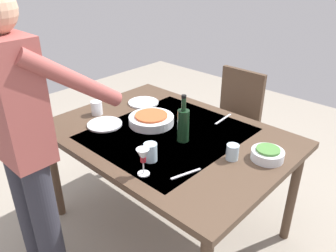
{
  "coord_description": "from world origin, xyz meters",
  "views": [
    {
      "loc": [
        -1.28,
        1.37,
        1.78
      ],
      "look_at": [
        0.0,
        0.0,
        0.81
      ],
      "focal_mm": 35.9,
      "sensor_mm": 36.0,
      "label": 1
    }
  ],
  "objects_px": {
    "wine_bottle": "(183,124)",
    "dinner_plate_near": "(143,102)",
    "wine_glass_left": "(143,157)",
    "water_cup_near_left": "(97,108)",
    "water_cup_far_left": "(232,152)",
    "water_cup_near_right": "(150,152)",
    "serving_bowl_pasta": "(151,119)",
    "dinner_plate_far": "(105,124)",
    "chair_near": "(234,116)",
    "side_bowl_salad": "(267,154)",
    "person_server": "(24,139)",
    "dining_table": "(168,143)"
  },
  "relations": [
    {
      "from": "person_server",
      "to": "side_bowl_salad",
      "type": "height_order",
      "value": "person_server"
    },
    {
      "from": "chair_near",
      "to": "water_cup_far_left",
      "type": "relative_size",
      "value": 10.28
    },
    {
      "from": "wine_glass_left",
      "to": "dinner_plate_far",
      "type": "relative_size",
      "value": 0.66
    },
    {
      "from": "dinner_plate_far",
      "to": "dinner_plate_near",
      "type": "bearing_deg",
      "value": -79.36
    },
    {
      "from": "water_cup_far_left",
      "to": "dinner_plate_far",
      "type": "bearing_deg",
      "value": 15.11
    },
    {
      "from": "wine_glass_left",
      "to": "water_cup_near_right",
      "type": "distance_m",
      "value": 0.15
    },
    {
      "from": "wine_bottle",
      "to": "dinner_plate_near",
      "type": "bearing_deg",
      "value": -20.93
    },
    {
      "from": "wine_glass_left",
      "to": "serving_bowl_pasta",
      "type": "xyz_separation_m",
      "value": [
        0.38,
        -0.43,
        -0.07
      ]
    },
    {
      "from": "person_server",
      "to": "water_cup_near_left",
      "type": "bearing_deg",
      "value": -63.17
    },
    {
      "from": "serving_bowl_pasta",
      "to": "side_bowl_salad",
      "type": "bearing_deg",
      "value": -170.23
    },
    {
      "from": "water_cup_near_left",
      "to": "side_bowl_salad",
      "type": "xyz_separation_m",
      "value": [
        -1.17,
        -0.29,
        -0.02
      ]
    },
    {
      "from": "wine_bottle",
      "to": "dinner_plate_far",
      "type": "distance_m",
      "value": 0.56
    },
    {
      "from": "serving_bowl_pasta",
      "to": "side_bowl_salad",
      "type": "distance_m",
      "value": 0.79
    },
    {
      "from": "chair_near",
      "to": "side_bowl_salad",
      "type": "bearing_deg",
      "value": 132.15
    },
    {
      "from": "water_cup_near_right",
      "to": "side_bowl_salad",
      "type": "xyz_separation_m",
      "value": [
        -0.46,
        -0.45,
        -0.02
      ]
    },
    {
      "from": "water_cup_near_right",
      "to": "water_cup_far_left",
      "type": "xyz_separation_m",
      "value": [
        -0.32,
        -0.32,
        -0.01
      ]
    },
    {
      "from": "water_cup_near_left",
      "to": "water_cup_near_right",
      "type": "bearing_deg",
      "value": 167.36
    },
    {
      "from": "wine_bottle",
      "to": "water_cup_far_left",
      "type": "relative_size",
      "value": 3.34
    },
    {
      "from": "person_server",
      "to": "wine_bottle",
      "type": "xyz_separation_m",
      "value": [
        -0.35,
        -0.8,
        -0.09
      ]
    },
    {
      "from": "dinner_plate_near",
      "to": "dinner_plate_far",
      "type": "xyz_separation_m",
      "value": [
        -0.08,
        0.43,
        0.0
      ]
    },
    {
      "from": "person_server",
      "to": "chair_near",
      "type": "bearing_deg",
      "value": -94.34
    },
    {
      "from": "serving_bowl_pasta",
      "to": "chair_near",
      "type": "bearing_deg",
      "value": -94.98
    },
    {
      "from": "side_bowl_salad",
      "to": "serving_bowl_pasta",
      "type": "bearing_deg",
      "value": 9.77
    },
    {
      "from": "chair_near",
      "to": "dinner_plate_far",
      "type": "xyz_separation_m",
      "value": [
        0.29,
        1.13,
        0.24
      ]
    },
    {
      "from": "water_cup_far_left",
      "to": "dinner_plate_near",
      "type": "distance_m",
      "value": 0.95
    },
    {
      "from": "wine_glass_left",
      "to": "serving_bowl_pasta",
      "type": "bearing_deg",
      "value": -48.32
    },
    {
      "from": "water_cup_near_left",
      "to": "water_cup_far_left",
      "type": "xyz_separation_m",
      "value": [
        -1.02,
        -0.16,
        -0.0
      ]
    },
    {
      "from": "chair_near",
      "to": "wine_glass_left",
      "type": "distance_m",
      "value": 1.41
    },
    {
      "from": "serving_bowl_pasta",
      "to": "side_bowl_salad",
      "type": "xyz_separation_m",
      "value": [
        -0.78,
        -0.13,
        0.0
      ]
    },
    {
      "from": "water_cup_far_left",
      "to": "dinner_plate_near",
      "type": "xyz_separation_m",
      "value": [
        0.93,
        -0.2,
        -0.04
      ]
    },
    {
      "from": "serving_bowl_pasta",
      "to": "water_cup_far_left",
      "type": "bearing_deg",
      "value": -179.68
    },
    {
      "from": "chair_near",
      "to": "wine_glass_left",
      "type": "xyz_separation_m",
      "value": [
        -0.3,
        1.34,
        0.34
      ]
    },
    {
      "from": "person_server",
      "to": "wine_bottle",
      "type": "distance_m",
      "value": 0.88
    },
    {
      "from": "dinner_plate_near",
      "to": "dinner_plate_far",
      "type": "relative_size",
      "value": 1.0
    },
    {
      "from": "chair_near",
      "to": "water_cup_near_left",
      "type": "bearing_deg",
      "value": 66.17
    },
    {
      "from": "wine_glass_left",
      "to": "water_cup_near_left",
      "type": "xyz_separation_m",
      "value": [
        0.77,
        -0.28,
        -0.06
      ]
    },
    {
      "from": "chair_near",
      "to": "serving_bowl_pasta",
      "type": "height_order",
      "value": "chair_near"
    },
    {
      "from": "wine_glass_left",
      "to": "water_cup_near_left",
      "type": "relative_size",
      "value": 1.55
    },
    {
      "from": "chair_near",
      "to": "wine_bottle",
      "type": "height_order",
      "value": "wine_bottle"
    },
    {
      "from": "water_cup_near_right",
      "to": "water_cup_far_left",
      "type": "bearing_deg",
      "value": -135.25
    },
    {
      "from": "chair_near",
      "to": "dinner_plate_near",
      "type": "xyz_separation_m",
      "value": [
        0.37,
        0.7,
        0.24
      ]
    },
    {
      "from": "dinner_plate_near",
      "to": "wine_glass_left",
      "type": "bearing_deg",
      "value": 136.94
    },
    {
      "from": "water_cup_far_left",
      "to": "dinner_plate_near",
      "type": "bearing_deg",
      "value": -12.07
    },
    {
      "from": "wine_glass_left",
      "to": "water_cup_far_left",
      "type": "relative_size",
      "value": 1.71
    },
    {
      "from": "person_server",
      "to": "serving_bowl_pasta",
      "type": "bearing_deg",
      "value": -93.63
    },
    {
      "from": "dining_table",
      "to": "wine_glass_left",
      "type": "bearing_deg",
      "value": 117.41
    },
    {
      "from": "dinner_plate_near",
      "to": "dinner_plate_far",
      "type": "height_order",
      "value": "same"
    },
    {
      "from": "person_server",
      "to": "wine_glass_left",
      "type": "distance_m",
      "value": 0.59
    },
    {
      "from": "dining_table",
      "to": "water_cup_near_right",
      "type": "xyz_separation_m",
      "value": [
        -0.15,
        0.29,
        0.12
      ]
    },
    {
      "from": "water_cup_far_left",
      "to": "side_bowl_salad",
      "type": "bearing_deg",
      "value": -137.63
    }
  ]
}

